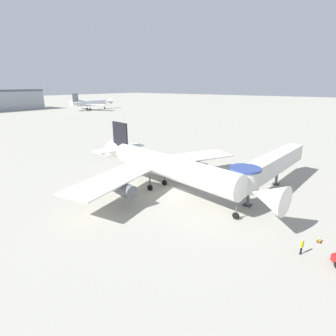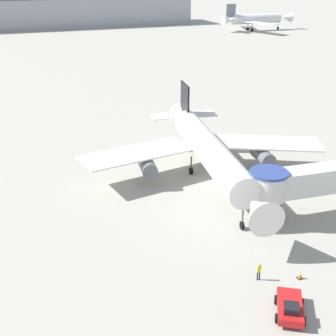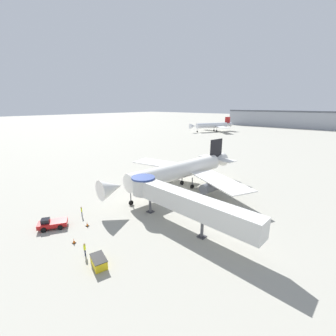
{
  "view_description": "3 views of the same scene",
  "coord_description": "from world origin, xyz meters",
  "px_view_note": "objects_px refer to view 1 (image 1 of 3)",
  "views": [
    {
      "loc": [
        -31.7,
        -23.08,
        16.41
      ],
      "look_at": [
        -5.39,
        -2.87,
        5.86
      ],
      "focal_mm": 28.0,
      "sensor_mm": 36.0,
      "label": 1
    },
    {
      "loc": [
        -25.21,
        -49.22,
        25.87
      ],
      "look_at": [
        -6.68,
        -0.1,
        3.02
      ],
      "focal_mm": 50.0,
      "sensor_mm": 36.0,
      "label": 2
    },
    {
      "loc": [
        27.66,
        -36.57,
        18.15
      ],
      "look_at": [
        -2.83,
        -0.75,
        4.81
      ],
      "focal_mm": 24.0,
      "sensor_mm": 36.0,
      "label": 3
    }
  ],
  "objects_px": {
    "traffic_cone_near_nose": "(320,239)",
    "background_jet_gray_tail": "(91,103)",
    "traffic_cone_starboard_wing": "(211,171)",
    "ground_crew_marshaller": "(302,246)",
    "main_airplane": "(167,167)",
    "jet_bridge": "(268,166)"
  },
  "relations": [
    {
      "from": "traffic_cone_starboard_wing",
      "to": "traffic_cone_near_nose",
      "type": "height_order",
      "value": "traffic_cone_near_nose"
    },
    {
      "from": "traffic_cone_starboard_wing",
      "to": "background_jet_gray_tail",
      "type": "xyz_separation_m",
      "value": [
        70.47,
        131.59,
        4.59
      ]
    },
    {
      "from": "traffic_cone_starboard_wing",
      "to": "ground_crew_marshaller",
      "type": "height_order",
      "value": "ground_crew_marshaller"
    },
    {
      "from": "traffic_cone_near_nose",
      "to": "background_jet_gray_tail",
      "type": "distance_m",
      "value": 174.34
    },
    {
      "from": "traffic_cone_near_nose",
      "to": "traffic_cone_starboard_wing",
      "type": "bearing_deg",
      "value": 56.49
    },
    {
      "from": "traffic_cone_near_nose",
      "to": "ground_crew_marshaller",
      "type": "distance_m",
      "value": 3.84
    },
    {
      "from": "traffic_cone_starboard_wing",
      "to": "ground_crew_marshaller",
      "type": "bearing_deg",
      "value": -131.44
    },
    {
      "from": "main_airplane",
      "to": "ground_crew_marshaller",
      "type": "relative_size",
      "value": 19.72
    },
    {
      "from": "traffic_cone_near_nose",
      "to": "background_jet_gray_tail",
      "type": "height_order",
      "value": "background_jet_gray_tail"
    },
    {
      "from": "traffic_cone_starboard_wing",
      "to": "background_jet_gray_tail",
      "type": "bearing_deg",
      "value": 61.83
    },
    {
      "from": "traffic_cone_near_nose",
      "to": "background_jet_gray_tail",
      "type": "bearing_deg",
      "value": 61.06
    },
    {
      "from": "main_airplane",
      "to": "ground_crew_marshaller",
      "type": "xyz_separation_m",
      "value": [
        -4.77,
        -20.88,
        -3.18
      ]
    },
    {
      "from": "jet_bridge",
      "to": "background_jet_gray_tail",
      "type": "xyz_separation_m",
      "value": [
        73.87,
        143.23,
        0.5
      ]
    },
    {
      "from": "main_airplane",
      "to": "jet_bridge",
      "type": "distance_m",
      "value": 15.77
    },
    {
      "from": "main_airplane",
      "to": "ground_crew_marshaller",
      "type": "distance_m",
      "value": 21.65
    },
    {
      "from": "jet_bridge",
      "to": "main_airplane",
      "type": "bearing_deg",
      "value": 130.04
    },
    {
      "from": "traffic_cone_starboard_wing",
      "to": "jet_bridge",
      "type": "bearing_deg",
      "value": -106.28
    },
    {
      "from": "main_airplane",
      "to": "jet_bridge",
      "type": "height_order",
      "value": "main_airplane"
    },
    {
      "from": "background_jet_gray_tail",
      "to": "ground_crew_marshaller",
      "type": "bearing_deg",
      "value": 149.96
    },
    {
      "from": "traffic_cone_starboard_wing",
      "to": "traffic_cone_near_nose",
      "type": "xyz_separation_m",
      "value": [
        -13.86,
        -20.93,
        0.08
      ]
    },
    {
      "from": "main_airplane",
      "to": "background_jet_gray_tail",
      "type": "distance_m",
      "value": 154.74
    },
    {
      "from": "main_airplane",
      "to": "traffic_cone_near_nose",
      "type": "relative_size",
      "value": 44.73
    }
  ]
}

